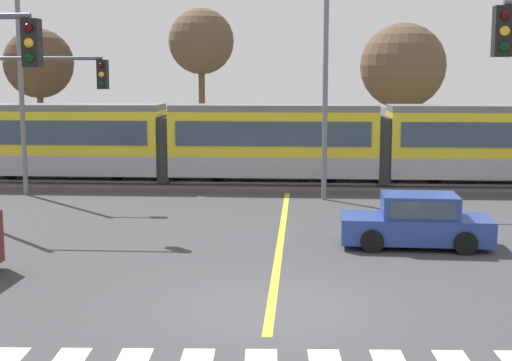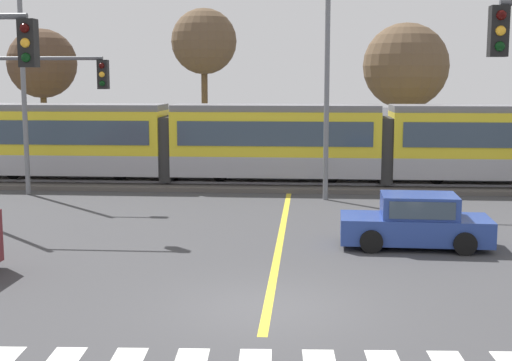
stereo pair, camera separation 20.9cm
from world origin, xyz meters
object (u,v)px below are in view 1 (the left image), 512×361
(bare_tree_east, at_px, (403,66))
(bare_tree_west, at_px, (201,42))
(street_lamp_centre, at_px, (331,76))
(light_rail_tram, at_px, (274,140))
(traffic_light_mid_left, at_px, (25,107))
(street_lamp_west, at_px, (25,76))
(sedan_crossing, at_px, (416,222))
(bare_tree_far_west, at_px, (39,64))

(bare_tree_east, bearing_deg, bare_tree_west, -177.40)
(street_lamp_centre, relative_size, bare_tree_east, 1.14)
(light_rail_tram, relative_size, bare_tree_east, 3.73)
(light_rail_tram, distance_m, traffic_light_mid_left, 12.08)
(traffic_light_mid_left, relative_size, street_lamp_west, 0.68)
(street_lamp_west, distance_m, street_lamp_centre, 12.26)
(sedan_crossing, xyz_separation_m, traffic_light_mid_left, (-11.98, 1.76, 3.19))
(sedan_crossing, distance_m, traffic_light_mid_left, 12.52)
(street_lamp_west, xyz_separation_m, street_lamp_centre, (12.26, -0.35, 0.01))
(light_rail_tram, distance_m, bare_tree_far_west, 13.59)
(street_lamp_centre, bearing_deg, sedan_crossing, -74.38)
(street_lamp_west, bearing_deg, traffic_light_mid_left, -68.95)
(street_lamp_centre, bearing_deg, bare_tree_east, 65.77)
(street_lamp_west, height_order, bare_tree_east, street_lamp_west)
(bare_tree_west, bearing_deg, sedan_crossing, -62.28)
(sedan_crossing, xyz_separation_m, street_lamp_west, (-14.43, 8.12, 4.15))
(light_rail_tram, height_order, bare_tree_west, bare_tree_west)
(traffic_light_mid_left, bearing_deg, street_lamp_west, 111.05)
(bare_tree_far_west, bearing_deg, street_lamp_centre, -29.03)
(light_rail_tram, relative_size, street_lamp_west, 3.27)
(bare_tree_east, bearing_deg, sedan_crossing, -96.01)
(bare_tree_east, bearing_deg, street_lamp_west, -152.76)
(light_rail_tram, bearing_deg, street_lamp_west, -163.35)
(bare_tree_far_west, relative_size, bare_tree_west, 0.88)
(light_rail_tram, bearing_deg, bare_tree_west, 128.31)
(bare_tree_far_west, bearing_deg, light_rail_tram, -21.37)
(street_lamp_west, xyz_separation_m, bare_tree_west, (6.03, 7.86, 1.67))
(sedan_crossing, bearing_deg, street_lamp_centre, 105.62)
(street_lamp_west, relative_size, street_lamp_centre, 1.00)
(sedan_crossing, height_order, street_lamp_west, street_lamp_west)
(traffic_light_mid_left, xyz_separation_m, bare_tree_east, (13.71, 14.68, 1.45))
(light_rail_tram, xyz_separation_m, street_lamp_west, (-9.90, -2.96, 2.81))
(traffic_light_mid_left, distance_m, bare_tree_east, 20.14)
(sedan_crossing, relative_size, traffic_light_mid_left, 0.73)
(street_lamp_centre, height_order, bare_tree_far_west, street_lamp_centre)
(street_lamp_centre, relative_size, bare_tree_west, 1.04)
(traffic_light_mid_left, relative_size, bare_tree_far_west, 0.80)
(bare_tree_east, bearing_deg, bare_tree_far_west, -178.25)
(sedan_crossing, height_order, traffic_light_mid_left, traffic_light_mid_left)
(street_lamp_west, xyz_separation_m, bare_tree_far_west, (-2.34, 7.75, 0.60))
(traffic_light_mid_left, xyz_separation_m, street_lamp_west, (-2.45, 6.36, 0.97))
(bare_tree_west, bearing_deg, traffic_light_mid_left, -104.15)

